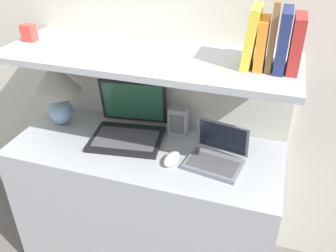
% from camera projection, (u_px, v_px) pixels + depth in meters
% --- Properties ---
extents(wall_back, '(6.00, 0.05, 2.40)m').
position_uv_depth(wall_back, '(165.00, 37.00, 1.72)').
color(wall_back, beige).
rests_on(wall_back, ground_plane).
extents(desk, '(1.29, 0.52, 0.76)m').
position_uv_depth(desk, '(146.00, 207.00, 1.88)').
color(desk, '#999EA3').
rests_on(desk, ground_plane).
extents(back_riser, '(1.29, 0.04, 1.18)m').
position_uv_depth(back_riser, '(163.00, 146.00, 2.00)').
color(back_riser, beige).
rests_on(back_riser, ground_plane).
extents(shelf, '(1.29, 0.47, 0.03)m').
position_uv_depth(shelf, '(146.00, 57.00, 1.52)').
color(shelf, '#999EA3').
rests_on(shelf, back_riser).
extents(table_lamp, '(0.24, 0.24, 0.34)m').
position_uv_depth(table_lamp, '(56.00, 84.00, 1.78)').
color(table_lamp, '#7593B2').
rests_on(table_lamp, desk).
extents(laptop_large, '(0.38, 0.35, 0.26)m').
position_uv_depth(laptop_large, '(129.00, 127.00, 1.76)').
color(laptop_large, black).
rests_on(laptop_large, desk).
extents(laptop_small, '(0.27, 0.23, 0.18)m').
position_uv_depth(laptop_small, '(217.00, 156.00, 1.57)').
color(laptop_small, slate).
rests_on(laptop_small, desk).
extents(computer_mouse, '(0.08, 0.12, 0.04)m').
position_uv_depth(computer_mouse, '(172.00, 159.00, 1.58)').
color(computer_mouse, white).
rests_on(computer_mouse, desk).
extents(router_box, '(0.09, 0.06, 0.15)m').
position_uv_depth(router_box, '(178.00, 122.00, 1.76)').
color(router_box, gray).
rests_on(router_box, desk).
extents(book_red, '(0.04, 0.15, 0.21)m').
position_uv_depth(book_red, '(296.00, 44.00, 1.30)').
color(book_red, '#A82823').
rests_on(book_red, shelf).
extents(book_navy, '(0.04, 0.17, 0.23)m').
position_uv_depth(book_navy, '(283.00, 40.00, 1.31)').
color(book_navy, navy).
rests_on(book_navy, shelf).
extents(book_brown, '(0.02, 0.14, 0.26)m').
position_uv_depth(book_brown, '(273.00, 35.00, 1.31)').
color(book_brown, brown).
rests_on(book_brown, shelf).
extents(book_orange, '(0.04, 0.14, 0.19)m').
position_uv_depth(book_orange, '(262.00, 43.00, 1.34)').
color(book_orange, orange).
rests_on(book_orange, shelf).
extents(book_yellow, '(0.05, 0.16, 0.23)m').
position_uv_depth(book_yellow, '(252.00, 37.00, 1.34)').
color(book_yellow, gold).
rests_on(book_yellow, shelf).
extents(shelf_gadget, '(0.06, 0.05, 0.08)m').
position_uv_depth(shelf_gadget, '(29.00, 33.00, 1.64)').
color(shelf_gadget, '#CC3D33').
rests_on(shelf_gadget, shelf).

